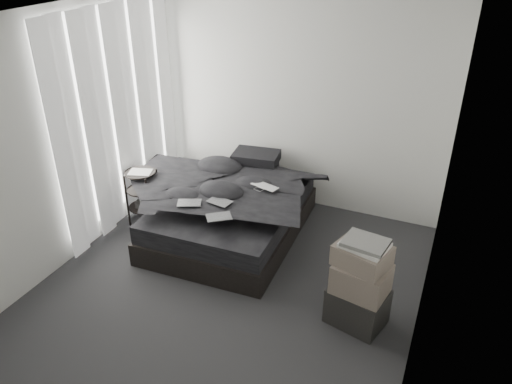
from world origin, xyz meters
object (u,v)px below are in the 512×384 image
at_px(bed, 231,223).
at_px(box_lower, 357,306).
at_px(side_stand, 143,197).
at_px(laptop, 262,182).

relative_size(bed, box_lower, 4.03).
distance_m(side_stand, box_lower, 2.88).
xyz_separation_m(bed, box_lower, (1.70, -0.88, 0.05)).
height_order(side_stand, box_lower, side_stand).
bearing_deg(bed, side_stand, -172.70).
bearing_deg(side_stand, bed, 9.49).
distance_m(bed, side_stand, 1.12).
bearing_deg(box_lower, bed, 152.74).
relative_size(side_stand, box_lower, 1.37).
bearing_deg(laptop, bed, -154.50).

